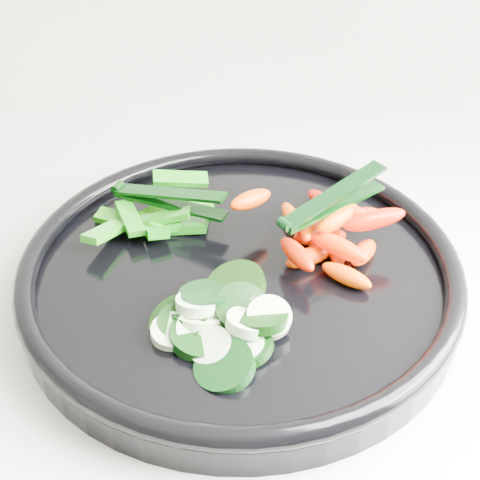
{
  "coord_description": "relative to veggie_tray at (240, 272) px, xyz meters",
  "views": [
    {
      "loc": [
        0.59,
        1.19,
        1.32
      ],
      "look_at": [
        0.63,
        1.63,
        0.99
      ],
      "focal_mm": 50.0,
      "sensor_mm": 36.0,
      "label": 1
    }
  ],
  "objects": [
    {
      "name": "carrot_pile",
      "position": [
        0.08,
        0.02,
        0.02
      ],
      "size": [
        0.15,
        0.16,
        0.05
      ],
      "color": "#EA5A00",
      "rests_on": "veggie_tray"
    },
    {
      "name": "veggie_tray",
      "position": [
        0.0,
        0.0,
        0.0
      ],
      "size": [
        0.45,
        0.45,
        0.04
      ],
      "color": "black",
      "rests_on": "counter"
    },
    {
      "name": "pepper_pile",
      "position": [
        -0.07,
        0.07,
        0.01
      ],
      "size": [
        0.12,
        0.12,
        0.03
      ],
      "color": "#0D700A",
      "rests_on": "veggie_tray"
    },
    {
      "name": "tong_carrot",
      "position": [
        0.08,
        0.02,
        0.05
      ],
      "size": [
        0.1,
        0.07,
        0.02
      ],
      "color": "black",
      "rests_on": "carrot_pile"
    },
    {
      "name": "tong_pepper",
      "position": [
        -0.06,
        0.08,
        0.03
      ],
      "size": [
        0.11,
        0.06,
        0.02
      ],
      "color": "black",
      "rests_on": "pepper_pile"
    },
    {
      "name": "cucumber_pile",
      "position": [
        -0.03,
        -0.07,
        0.01
      ],
      "size": [
        0.12,
        0.14,
        0.04
      ],
      "color": "black",
      "rests_on": "veggie_tray"
    }
  ]
}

